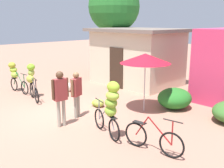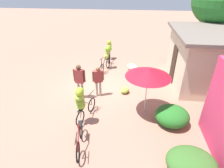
{
  "view_description": "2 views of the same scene",
  "coord_description": "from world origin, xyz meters",
  "px_view_note": "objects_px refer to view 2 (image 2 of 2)",
  "views": [
    {
      "loc": [
        7.7,
        -4.92,
        3.25
      ],
      "look_at": [
        0.87,
        1.53,
        1.01
      ],
      "focal_mm": 42.33,
      "sensor_mm": 36.0,
      "label": 1
    },
    {
      "loc": [
        8.25,
        1.68,
        5.12
      ],
      "look_at": [
        0.95,
        0.85,
        0.91
      ],
      "focal_mm": 29.22,
      "sensor_mm": 36.0,
      "label": 2
    }
  ],
  "objects_px": {
    "bicycle_center_loaded": "(81,102)",
    "market_umbrella": "(148,73)",
    "bicycle_by_shop": "(79,139)",
    "produce_sack": "(132,67)",
    "banana_pile_on_ground": "(125,90)",
    "person_bystander": "(98,78)",
    "bicycle_near_pile": "(107,56)",
    "building_low": "(203,58)",
    "person_vendor": "(80,78)",
    "bicycle_leftmost": "(109,49)"
  },
  "relations": [
    {
      "from": "bicycle_by_shop",
      "to": "person_vendor",
      "type": "height_order",
      "value": "person_vendor"
    },
    {
      "from": "market_umbrella",
      "to": "produce_sack",
      "type": "height_order",
      "value": "market_umbrella"
    },
    {
      "from": "bicycle_leftmost",
      "to": "bicycle_by_shop",
      "type": "height_order",
      "value": "bicycle_leftmost"
    },
    {
      "from": "building_low",
      "to": "person_bystander",
      "type": "height_order",
      "value": "building_low"
    },
    {
      "from": "bicycle_leftmost",
      "to": "banana_pile_on_ground",
      "type": "height_order",
      "value": "bicycle_leftmost"
    },
    {
      "from": "bicycle_leftmost",
      "to": "person_bystander",
      "type": "relative_size",
      "value": 1.0
    },
    {
      "from": "bicycle_center_loaded",
      "to": "market_umbrella",
      "type": "bearing_deg",
      "value": 109.43
    },
    {
      "from": "building_low",
      "to": "bicycle_leftmost",
      "type": "relative_size",
      "value": 2.94
    },
    {
      "from": "bicycle_near_pile",
      "to": "bicycle_center_loaded",
      "type": "height_order",
      "value": "bicycle_center_loaded"
    },
    {
      "from": "bicycle_center_loaded",
      "to": "banana_pile_on_ground",
      "type": "relative_size",
      "value": 2.45
    },
    {
      "from": "banana_pile_on_ground",
      "to": "bicycle_leftmost",
      "type": "bearing_deg",
      "value": -162.84
    },
    {
      "from": "building_low",
      "to": "bicycle_by_shop",
      "type": "bearing_deg",
      "value": -45.27
    },
    {
      "from": "bicycle_center_loaded",
      "to": "bicycle_leftmost",
      "type": "bearing_deg",
      "value": 177.95
    },
    {
      "from": "bicycle_leftmost",
      "to": "person_vendor",
      "type": "bearing_deg",
      "value": -8.6
    },
    {
      "from": "banana_pile_on_ground",
      "to": "person_bystander",
      "type": "bearing_deg",
      "value": -72.3
    },
    {
      "from": "market_umbrella",
      "to": "bicycle_leftmost",
      "type": "relative_size",
      "value": 1.33
    },
    {
      "from": "bicycle_by_shop",
      "to": "banana_pile_on_ground",
      "type": "relative_size",
      "value": 2.43
    },
    {
      "from": "bicycle_center_loaded",
      "to": "person_bystander",
      "type": "distance_m",
      "value": 2.04
    },
    {
      "from": "bicycle_by_shop",
      "to": "banana_pile_on_ground",
      "type": "xyz_separation_m",
      "value": [
        -3.76,
        1.37,
        -0.22
      ]
    },
    {
      "from": "bicycle_leftmost",
      "to": "market_umbrella",
      "type": "bearing_deg",
      "value": 21.17
    },
    {
      "from": "person_bystander",
      "to": "bicycle_near_pile",
      "type": "bearing_deg",
      "value": -179.38
    },
    {
      "from": "bicycle_near_pile",
      "to": "person_bystander",
      "type": "height_order",
      "value": "person_bystander"
    },
    {
      "from": "bicycle_by_shop",
      "to": "bicycle_near_pile",
      "type": "bearing_deg",
      "value": 179.67
    },
    {
      "from": "building_low",
      "to": "market_umbrella",
      "type": "height_order",
      "value": "building_low"
    },
    {
      "from": "market_umbrella",
      "to": "bicycle_by_shop",
      "type": "distance_m",
      "value": 3.58
    },
    {
      "from": "banana_pile_on_ground",
      "to": "building_low",
      "type": "bearing_deg",
      "value": 112.08
    },
    {
      "from": "bicycle_near_pile",
      "to": "person_bystander",
      "type": "bearing_deg",
      "value": 0.62
    },
    {
      "from": "market_umbrella",
      "to": "bicycle_near_pile",
      "type": "bearing_deg",
      "value": -152.08
    },
    {
      "from": "bicycle_leftmost",
      "to": "bicycle_center_loaded",
      "type": "relative_size",
      "value": 0.95
    },
    {
      "from": "bicycle_near_pile",
      "to": "bicycle_leftmost",
      "type": "bearing_deg",
      "value": -179.29
    },
    {
      "from": "market_umbrella",
      "to": "person_bystander",
      "type": "xyz_separation_m",
      "value": [
        -1.12,
        -2.24,
        -0.98
      ]
    },
    {
      "from": "bicycle_by_shop",
      "to": "produce_sack",
      "type": "relative_size",
      "value": 2.38
    },
    {
      "from": "bicycle_near_pile",
      "to": "bicycle_by_shop",
      "type": "xyz_separation_m",
      "value": [
        6.52,
        -0.04,
        -0.52
      ]
    },
    {
      "from": "banana_pile_on_ground",
      "to": "produce_sack",
      "type": "xyz_separation_m",
      "value": [
        -2.74,
        0.33,
        0.08
      ]
    },
    {
      "from": "banana_pile_on_ground",
      "to": "market_umbrella",
      "type": "bearing_deg",
      "value": 31.47
    },
    {
      "from": "produce_sack",
      "to": "person_vendor",
      "type": "xyz_separation_m",
      "value": [
        3.47,
        -2.46,
        0.88
      ]
    },
    {
      "from": "bicycle_near_pile",
      "to": "bicycle_by_shop",
      "type": "relative_size",
      "value": 0.95
    },
    {
      "from": "building_low",
      "to": "person_vendor",
      "type": "height_order",
      "value": "building_low"
    },
    {
      "from": "market_umbrella",
      "to": "bicycle_near_pile",
      "type": "height_order",
      "value": "market_umbrella"
    },
    {
      "from": "person_vendor",
      "to": "person_bystander",
      "type": "distance_m",
      "value": 0.9
    },
    {
      "from": "building_low",
      "to": "bicycle_by_shop",
      "type": "xyz_separation_m",
      "value": [
        5.43,
        -5.48,
        -1.1
      ]
    },
    {
      "from": "bicycle_near_pile",
      "to": "market_umbrella",
      "type": "bearing_deg",
      "value": 27.92
    },
    {
      "from": "building_low",
      "to": "produce_sack",
      "type": "relative_size",
      "value": 6.75
    },
    {
      "from": "bicycle_by_shop",
      "to": "produce_sack",
      "type": "xyz_separation_m",
      "value": [
        -6.51,
        1.7,
        -0.14
      ]
    },
    {
      "from": "produce_sack",
      "to": "bicycle_center_loaded",
      "type": "bearing_deg",
      "value": -20.46
    },
    {
      "from": "bicycle_center_loaded",
      "to": "building_low",
      "type": "bearing_deg",
      "value": 125.66
    },
    {
      "from": "market_umbrella",
      "to": "bicycle_by_shop",
      "type": "relative_size",
      "value": 1.28
    },
    {
      "from": "bicycle_by_shop",
      "to": "person_bystander",
      "type": "relative_size",
      "value": 1.04
    },
    {
      "from": "produce_sack",
      "to": "bicycle_leftmost",
      "type": "bearing_deg",
      "value": -134.35
    },
    {
      "from": "market_umbrella",
      "to": "bicycle_by_shop",
      "type": "xyz_separation_m",
      "value": [
        2.23,
        -2.31,
        -1.59
      ]
    }
  ]
}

